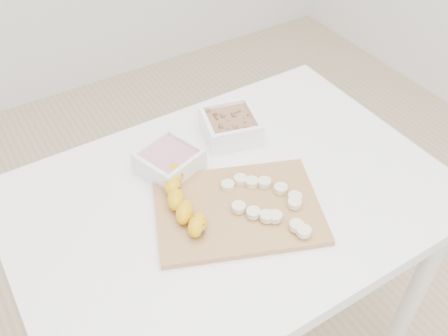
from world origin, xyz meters
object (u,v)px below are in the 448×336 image
bowl_granola (230,126)px  cutting_board (238,209)px  bowl_yogurt (169,161)px  banana (183,200)px  table (230,221)px

bowl_granola → cutting_board: bowl_granola is taller
bowl_yogurt → cutting_board: size_ratio=0.44×
bowl_granola → banana: 0.28m
table → banana: banana is taller
bowl_yogurt → cutting_board: 0.21m
table → cutting_board: 0.12m
cutting_board → banana: bearing=146.2°
bowl_granola → table: bearing=-122.0°
table → banana: size_ratio=4.53×
bowl_yogurt → bowl_granola: bowl_granola is taller
table → banana: bearing=172.8°
banana → table: bearing=16.3°
table → banana: (-0.12, 0.01, 0.13)m
table → bowl_yogurt: bowl_yogurt is taller
bowl_yogurt → bowl_granola: bearing=10.2°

